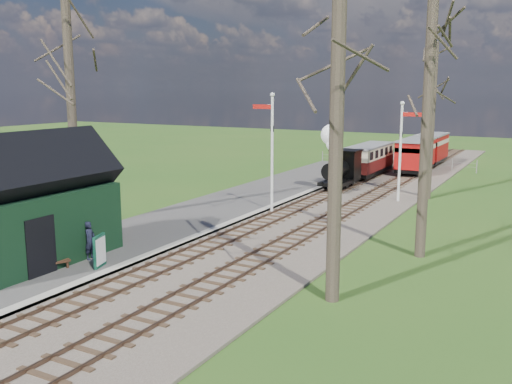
# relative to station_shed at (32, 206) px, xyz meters

# --- Properties ---
(ground) EXTENTS (140.00, 140.00, 0.00)m
(ground) POSITION_rel_station_shed_xyz_m (4.30, -4.00, -2.27)
(ground) COLOR #2B571B
(ground) RESTS_ON ground
(distant_hills) EXTENTS (114.40, 48.00, 22.02)m
(distant_hills) POSITION_rel_station_shed_xyz_m (5.70, 60.38, -18.47)
(distant_hills) COLOR #385B23
(distant_hills) RESTS_ON ground
(ballast_bed) EXTENTS (8.00, 60.00, 0.10)m
(ballast_bed) POSITION_rel_station_shed_xyz_m (5.60, 18.00, -2.22)
(ballast_bed) COLOR brown
(ballast_bed) RESTS_ON ground
(track_near) EXTENTS (1.60, 60.00, 0.15)m
(track_near) POSITION_rel_station_shed_xyz_m (4.30, 18.00, -2.17)
(track_near) COLOR brown
(track_near) RESTS_ON ground
(track_far) EXTENTS (1.60, 60.00, 0.15)m
(track_far) POSITION_rel_station_shed_xyz_m (6.90, 18.00, -2.17)
(track_far) COLOR brown
(track_far) RESTS_ON ground
(platform) EXTENTS (5.00, 44.00, 0.20)m
(platform) POSITION_rel_station_shed_xyz_m (0.80, 10.00, -2.17)
(platform) COLOR #474442
(platform) RESTS_ON ground
(coping_strip) EXTENTS (0.40, 44.00, 0.21)m
(coping_strip) POSITION_rel_station_shed_xyz_m (3.10, 10.00, -2.16)
(coping_strip) COLOR #B2AD9E
(coping_strip) RESTS_ON ground
(station_shed) EXTENTS (3.25, 6.30, 4.78)m
(station_shed) POSITION_rel_station_shed_xyz_m (0.00, 0.00, 0.00)
(station_shed) COLOR black
(station_shed) RESTS_ON platform
(semaphore_near) EXTENTS (1.22, 0.24, 6.22)m
(semaphore_near) POSITION_rel_station_shed_xyz_m (3.53, 12.00, 1.35)
(semaphore_near) COLOR silver
(semaphore_near) RESTS_ON ground
(semaphore_far) EXTENTS (1.22, 0.24, 5.72)m
(semaphore_far) POSITION_rel_station_shed_xyz_m (8.67, 18.00, 1.08)
(semaphore_far) COLOR silver
(semaphore_far) RESTS_ON ground
(bare_trees) EXTENTS (15.51, 22.39, 12.00)m
(bare_trees) POSITION_rel_station_shed_xyz_m (5.63, 6.10, 2.94)
(bare_trees) COLOR #382D23
(bare_trees) RESTS_ON ground
(fence_line) EXTENTS (12.60, 0.08, 1.00)m
(fence_line) POSITION_rel_station_shed_xyz_m (4.60, 32.00, -1.72)
(fence_line) COLOR slate
(fence_line) RESTS_ON ground
(locomotive) EXTENTS (1.63, 3.81, 4.08)m
(locomotive) POSITION_rel_station_shed_xyz_m (4.29, 20.00, -0.37)
(locomotive) COLOR black
(locomotive) RESTS_ON ground
(coach) EXTENTS (1.90, 6.53, 2.00)m
(coach) POSITION_rel_station_shed_xyz_m (4.30, 26.05, -0.87)
(coach) COLOR black
(coach) RESTS_ON ground
(red_carriage_a) EXTENTS (2.02, 5.01, 2.13)m
(red_carriage_a) POSITION_rel_station_shed_xyz_m (6.90, 29.13, -0.80)
(red_carriage_a) COLOR black
(red_carriage_a) RESTS_ON ground
(red_carriage_b) EXTENTS (2.02, 5.01, 2.13)m
(red_carriage_b) POSITION_rel_station_shed_xyz_m (6.90, 34.63, -0.80)
(red_carriage_b) COLOR black
(red_carriage_b) RESTS_ON ground
(sign_board) EXTENTS (0.32, 0.78, 1.16)m
(sign_board) POSITION_rel_station_shed_xyz_m (2.58, 0.62, -1.49)
(sign_board) COLOR #0E442F
(sign_board) RESTS_ON platform
(bench) EXTENTS (1.04, 1.66, 0.92)m
(bench) POSITION_rel_station_shed_xyz_m (1.13, -0.57, -1.64)
(bench) COLOR #3F2516
(bench) RESTS_ON platform
(person) EXTENTS (0.46, 0.59, 1.42)m
(person) POSITION_rel_station_shed_xyz_m (1.60, 1.15, -1.36)
(person) COLOR #1B1D32
(person) RESTS_ON platform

